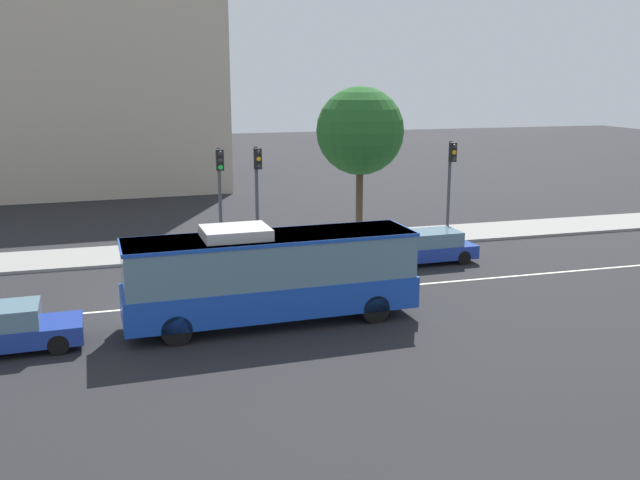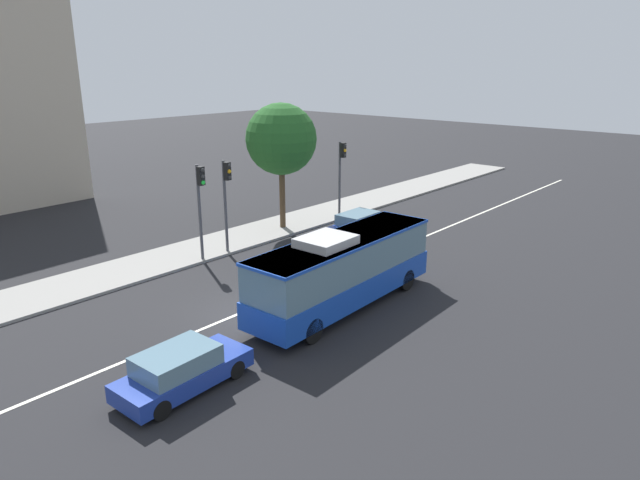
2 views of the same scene
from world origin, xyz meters
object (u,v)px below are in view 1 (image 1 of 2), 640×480
sedan_blue_ahead (428,247)px  traffic_light_mid_block (257,182)px  transit_bus (271,272)px  traffic_light_near_corner (451,173)px  traffic_light_far_corner (220,183)px  street_tree_kerbside_left (360,131)px  sedan_blue (3,329)px

sedan_blue_ahead → traffic_light_mid_block: size_ratio=0.87×
transit_bus → traffic_light_near_corner: (11.34, 9.42, 1.75)m
traffic_light_near_corner → traffic_light_far_corner: 11.68m
sedan_blue_ahead → street_tree_kerbside_left: size_ratio=0.58×
street_tree_kerbside_left → sedan_blue: bearing=-144.9°
transit_bus → sedan_blue_ahead: (8.60, 5.97, -1.09)m
sedan_blue → traffic_light_mid_block: bearing=41.7°
traffic_light_near_corner → traffic_light_far_corner: (-11.68, -0.19, 0.00)m
sedan_blue → traffic_light_far_corner: (8.17, 9.49, 2.84)m
sedan_blue → traffic_light_far_corner: size_ratio=0.88×
sedan_blue_ahead → traffic_light_far_corner: traffic_light_far_corner is taller
transit_bus → street_tree_kerbside_left: bearing=54.9°
traffic_light_near_corner → transit_bus: bearing=-49.1°
sedan_blue → traffic_light_mid_block: size_ratio=0.88×
traffic_light_far_corner → traffic_light_near_corner: bearing=88.9°
traffic_light_mid_block → street_tree_kerbside_left: 6.00m
traffic_light_mid_block → traffic_light_far_corner: bearing=-94.0°
transit_bus → traffic_light_near_corner: bearing=37.7°
transit_bus → street_tree_kerbside_left: street_tree_kerbside_left is taller
transit_bus → traffic_light_near_corner: 14.84m
sedan_blue_ahead → traffic_light_mid_block: 8.41m
street_tree_kerbside_left → traffic_light_near_corner: bearing=-14.0°
traffic_light_near_corner → sedan_blue: bearing=-62.8°
sedan_blue → traffic_light_far_corner: 12.84m
traffic_light_near_corner → traffic_light_mid_block: size_ratio=1.00×
transit_bus → traffic_light_far_corner: bearing=90.1°
sedan_blue_ahead → traffic_light_near_corner: size_ratio=0.87×
sedan_blue_ahead → traffic_light_near_corner: bearing=-130.0°
street_tree_kerbside_left → traffic_light_mid_block: bearing=-166.9°
traffic_light_far_corner → sedan_blue: bearing=-42.7°
sedan_blue → street_tree_kerbside_left: street_tree_kerbside_left is taller
traffic_light_far_corner → sedan_blue_ahead: bearing=68.0°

